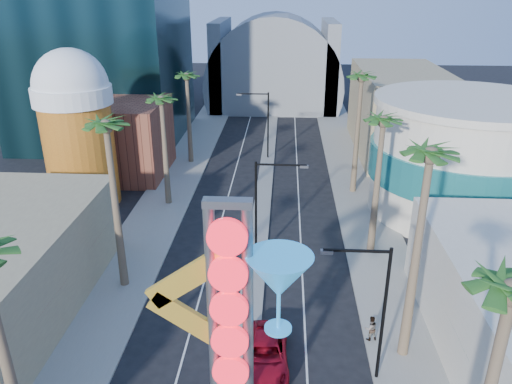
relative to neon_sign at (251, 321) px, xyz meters
The scene contains 21 objects.
sidewalk_west 34.43m from the neon_sign, 107.85° to the left, with size 5.00×100.00×0.15m, color gray.
sidewalk_east 33.97m from the neon_sign, 74.84° to the left, with size 5.00×100.00×0.15m, color gray.
median 35.79m from the neon_sign, 91.33° to the left, with size 1.60×84.00×0.15m, color gray.
brick_filler_west 39.01m from the neon_sign, 115.64° to the left, with size 10.00×10.00×8.00m, color brown.
filler_east 47.58m from the neon_sign, 71.37° to the left, with size 10.00×20.00×10.00m, color #9B8764.
beer_mug 32.39m from the neon_sign, 123.38° to the left, with size 7.00×7.00×14.50m.
turquoise_building 32.10m from the neon_sign, 57.56° to the left, with size 16.60×16.60×10.60m.
canopy 69.11m from the neon_sign, 90.68° to the left, with size 22.00×16.00×22.00m.
neon_sign is the anchor object (origin of this frame).
streetlight_0 17.21m from the neon_sign, 90.90° to the left, with size 3.79×0.25×8.00m.
streetlight_1 41.13m from the neon_sign, 91.90° to the left, with size 3.79×0.25×8.00m.
streetlight_2 8.15m from the neon_sign, 40.46° to the left, with size 3.45×0.25×8.00m.
palm_1 16.70m from the neon_sign, 126.98° to the left, with size 2.40×2.40×12.70m.
palm_2 28.85m from the neon_sign, 109.95° to the left, with size 2.40×2.40×11.20m.
palm_3 40.31m from the neon_sign, 104.11° to the left, with size 2.40×2.40×11.20m.
palm_4 9.23m from the neon_sign, 19.89° to the right, with size 2.40×2.40×12.20m.
palm_5 11.50m from the neon_sign, 40.70° to the left, with size 2.40×2.40×13.20m.
palm_6 20.89m from the neon_sign, 66.74° to the left, with size 2.40×2.40×11.70m.
palm_7 32.29m from the neon_sign, 75.23° to the left, with size 2.40×2.40×12.70m.
red_pickup 8.75m from the neon_sign, 86.04° to the left, with size 2.46×5.34×1.48m, color #AE0D1F.
pedestrian_b 12.15m from the neon_sign, 51.23° to the left, with size 0.77×0.60×1.59m, color gray.
Camera 1 is at (1.99, -13.17, 19.69)m, focal length 35.00 mm.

